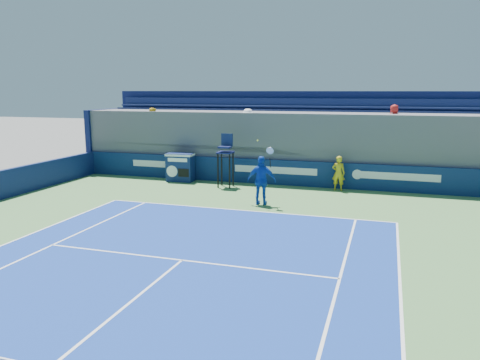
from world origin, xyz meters
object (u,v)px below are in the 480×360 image
(match_clock, at_px, (180,166))
(tennis_player, at_px, (262,180))
(ball_person, at_px, (338,173))
(umpire_chair, at_px, (226,154))

(match_clock, xyz_separation_m, tennis_player, (5.09, -3.47, 0.24))
(match_clock, distance_m, tennis_player, 6.16)
(ball_person, relative_size, umpire_chair, 0.63)
(ball_person, height_order, match_clock, ball_person)
(umpire_chair, relative_size, tennis_player, 0.96)
(ball_person, xyz_separation_m, umpire_chair, (-5.08, -0.76, 0.74))
(ball_person, height_order, umpire_chair, umpire_chair)
(match_clock, relative_size, tennis_player, 0.54)
(match_clock, bearing_deg, umpire_chair, -13.45)
(ball_person, relative_size, match_clock, 1.12)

